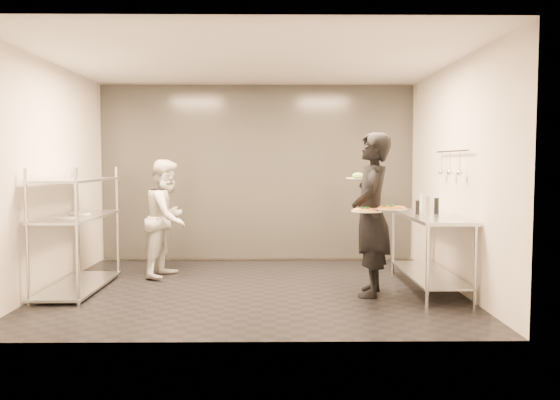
{
  "coord_description": "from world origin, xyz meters",
  "views": [
    {
      "loc": [
        0.26,
        -6.66,
        1.57
      ],
      "look_at": [
        0.33,
        0.03,
        1.1
      ],
      "focal_mm": 35.0,
      "sensor_mm": 36.0,
      "label": 1
    }
  ],
  "objects_px": {
    "salad_plate": "(358,177)",
    "pos_monitor": "(418,207)",
    "pizza_plate_near": "(367,210)",
    "bottle_clear": "(422,201)",
    "waiter": "(371,214)",
    "bottle_dark": "(436,206)",
    "chef": "(167,218)",
    "pass_rack": "(77,227)",
    "pizza_plate_far": "(392,208)",
    "prep_counter": "(429,238)",
    "bottle_green": "(427,206)"
  },
  "relations": [
    {
      "from": "prep_counter",
      "to": "bottle_green",
      "type": "distance_m",
      "value": 0.42
    },
    {
      "from": "pizza_plate_near",
      "to": "pass_rack",
      "type": "bearing_deg",
      "value": 170.67
    },
    {
      "from": "pass_rack",
      "to": "pos_monitor",
      "type": "distance_m",
      "value": 4.22
    },
    {
      "from": "pizza_plate_near",
      "to": "pos_monitor",
      "type": "relative_size",
      "value": 1.5
    },
    {
      "from": "chef",
      "to": "bottle_green",
      "type": "relative_size",
      "value": 6.81
    },
    {
      "from": "waiter",
      "to": "pizza_plate_far",
      "type": "relative_size",
      "value": 5.5
    },
    {
      "from": "pizza_plate_far",
      "to": "bottle_clear",
      "type": "distance_m",
      "value": 1.52
    },
    {
      "from": "salad_plate",
      "to": "bottle_clear",
      "type": "distance_m",
      "value": 1.37
    },
    {
      "from": "chef",
      "to": "waiter",
      "type": "bearing_deg",
      "value": -99.28
    },
    {
      "from": "pass_rack",
      "to": "waiter",
      "type": "distance_m",
      "value": 3.57
    },
    {
      "from": "chef",
      "to": "bottle_clear",
      "type": "height_order",
      "value": "chef"
    },
    {
      "from": "bottle_dark",
      "to": "waiter",
      "type": "bearing_deg",
      "value": -156.52
    },
    {
      "from": "bottle_green",
      "to": "bottle_clear",
      "type": "bearing_deg",
      "value": 78.7
    },
    {
      "from": "pizza_plate_near",
      "to": "chef",
      "type": "bearing_deg",
      "value": 151.77
    },
    {
      "from": "prep_counter",
      "to": "pizza_plate_far",
      "type": "relative_size",
      "value": 5.19
    },
    {
      "from": "pass_rack",
      "to": "chef",
      "type": "height_order",
      "value": "chef"
    },
    {
      "from": "pizza_plate_near",
      "to": "pizza_plate_far",
      "type": "distance_m",
      "value": 0.29
    },
    {
      "from": "chef",
      "to": "pos_monitor",
      "type": "xyz_separation_m",
      "value": [
        3.26,
        -0.65,
        0.2
      ]
    },
    {
      "from": "pass_rack",
      "to": "salad_plate",
      "type": "height_order",
      "value": "pass_rack"
    },
    {
      "from": "chef",
      "to": "bottle_green",
      "type": "bearing_deg",
      "value": -90.56
    },
    {
      "from": "prep_counter",
      "to": "pizza_plate_far",
      "type": "distance_m",
      "value": 0.91
    },
    {
      "from": "pos_monitor",
      "to": "bottle_clear",
      "type": "relative_size",
      "value": 1.07
    },
    {
      "from": "salad_plate",
      "to": "chef",
      "type": "bearing_deg",
      "value": 161.8
    },
    {
      "from": "pass_rack",
      "to": "salad_plate",
      "type": "relative_size",
      "value": 5.49
    },
    {
      "from": "pass_rack",
      "to": "pos_monitor",
      "type": "height_order",
      "value": "pass_rack"
    },
    {
      "from": "waiter",
      "to": "bottle_clear",
      "type": "bearing_deg",
      "value": 153.63
    },
    {
      "from": "pass_rack",
      "to": "waiter",
      "type": "bearing_deg",
      "value": -5.22
    },
    {
      "from": "pos_monitor",
      "to": "chef",
      "type": "bearing_deg",
      "value": -177.11
    },
    {
      "from": "prep_counter",
      "to": "pass_rack",
      "type": "bearing_deg",
      "value": -179.97
    },
    {
      "from": "waiter",
      "to": "bottle_dark",
      "type": "height_order",
      "value": "waiter"
    },
    {
      "from": "waiter",
      "to": "chef",
      "type": "bearing_deg",
      "value": -100.8
    },
    {
      "from": "salad_plate",
      "to": "pos_monitor",
      "type": "height_order",
      "value": "salad_plate"
    },
    {
      "from": "pizza_plate_far",
      "to": "bottle_dark",
      "type": "xyz_separation_m",
      "value": [
        0.68,
        0.6,
        -0.03
      ]
    },
    {
      "from": "bottle_clear",
      "to": "pos_monitor",
      "type": "bearing_deg",
      "value": -109.34
    },
    {
      "from": "pizza_plate_near",
      "to": "bottle_dark",
      "type": "height_order",
      "value": "bottle_dark"
    },
    {
      "from": "waiter",
      "to": "bottle_dark",
      "type": "bearing_deg",
      "value": 125.64
    },
    {
      "from": "chef",
      "to": "bottle_dark",
      "type": "height_order",
      "value": "chef"
    },
    {
      "from": "waiter",
      "to": "chef",
      "type": "relative_size",
      "value": 1.19
    },
    {
      "from": "waiter",
      "to": "pizza_plate_far",
      "type": "height_order",
      "value": "waiter"
    },
    {
      "from": "bottle_clear",
      "to": "bottle_dark",
      "type": "height_order",
      "value": "bottle_clear"
    },
    {
      "from": "pizza_plate_far",
      "to": "bottle_green",
      "type": "bearing_deg",
      "value": 41.71
    },
    {
      "from": "waiter",
      "to": "salad_plate",
      "type": "bearing_deg",
      "value": -145.41
    },
    {
      "from": "pizza_plate_near",
      "to": "bottle_clear",
      "type": "height_order",
      "value": "bottle_clear"
    },
    {
      "from": "pizza_plate_far",
      "to": "salad_plate",
      "type": "bearing_deg",
      "value": 121.8
    },
    {
      "from": "bottle_dark",
      "to": "prep_counter",
      "type": "bearing_deg",
      "value": -150.98
    },
    {
      "from": "waiter",
      "to": "pizza_plate_near",
      "type": "bearing_deg",
      "value": -9.28
    },
    {
      "from": "prep_counter",
      "to": "salad_plate",
      "type": "bearing_deg",
      "value": -177.32
    },
    {
      "from": "prep_counter",
      "to": "bottle_clear",
      "type": "distance_m",
      "value": 0.9
    },
    {
      "from": "bottle_green",
      "to": "pizza_plate_far",
      "type": "bearing_deg",
      "value": -138.29
    },
    {
      "from": "pos_monitor",
      "to": "waiter",
      "type": "bearing_deg",
      "value": -131.5
    }
  ]
}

